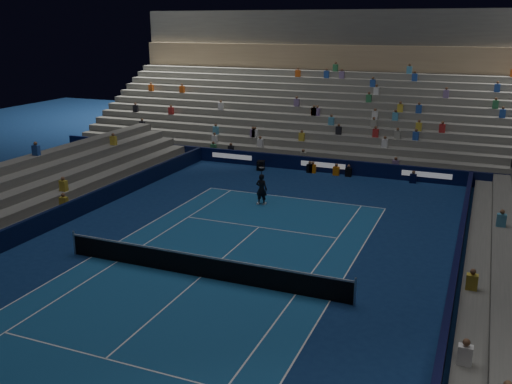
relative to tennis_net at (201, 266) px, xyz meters
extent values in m
plane|color=navy|center=(0.00, 0.00, -0.50)|extent=(90.00, 90.00, 0.00)
cube|color=navy|center=(0.00, 0.00, -0.50)|extent=(10.97, 23.77, 0.01)
cube|color=black|center=(0.00, 18.50, 0.00)|extent=(44.00, 0.25, 1.00)
cube|color=black|center=(9.70, 0.00, 0.00)|extent=(0.25, 37.00, 1.00)
cube|color=black|center=(-9.70, 0.00, 0.00)|extent=(0.25, 37.00, 1.00)
cube|color=slate|center=(0.00, 19.50, -0.25)|extent=(44.00, 1.00, 0.50)
cube|color=slate|center=(0.00, 20.50, 0.00)|extent=(44.00, 1.00, 1.00)
cube|color=slate|center=(0.00, 21.50, 0.25)|extent=(44.00, 1.00, 1.50)
cube|color=slate|center=(0.00, 22.50, 0.50)|extent=(44.00, 1.00, 2.00)
cube|color=slate|center=(0.00, 23.50, 0.75)|extent=(44.00, 1.00, 2.50)
cube|color=slate|center=(0.00, 24.50, 1.00)|extent=(44.00, 1.00, 3.00)
cube|color=slate|center=(0.00, 25.50, 1.25)|extent=(44.00, 1.00, 3.50)
cube|color=slate|center=(0.00, 26.50, 1.50)|extent=(44.00, 1.00, 4.00)
cube|color=slate|center=(0.00, 27.50, 1.75)|extent=(44.00, 1.00, 4.50)
cube|color=slate|center=(0.00, 28.50, 2.00)|extent=(44.00, 1.00, 5.00)
cube|color=slate|center=(0.00, 29.50, 2.25)|extent=(44.00, 1.00, 5.50)
cube|color=slate|center=(0.00, 30.50, 2.50)|extent=(44.00, 1.00, 6.00)
cube|color=#9C8360|center=(0.00, 31.60, 6.60)|extent=(44.00, 0.60, 2.20)
cube|color=#4A4A47|center=(0.00, 33.00, 9.20)|extent=(44.00, 2.40, 3.00)
cube|color=#5F5F5B|center=(10.50, 0.00, -0.25)|extent=(1.00, 37.00, 0.50)
cube|color=#5F5F5B|center=(11.50, 0.00, 0.00)|extent=(1.00, 37.00, 1.00)
cube|color=slate|center=(-10.50, 0.00, -0.25)|extent=(1.00, 37.00, 0.50)
cylinder|color=#B2B2B7|center=(-6.40, 0.00, 0.05)|extent=(0.10, 0.10, 1.10)
cylinder|color=#B2B2B7|center=(6.40, 0.00, 0.05)|extent=(0.10, 0.10, 1.10)
cube|color=black|center=(0.00, 0.00, -0.05)|extent=(12.80, 0.03, 0.90)
cube|color=white|center=(0.00, 0.00, 0.44)|extent=(12.80, 0.04, 0.08)
imported|color=black|center=(-1.29, 10.00, 0.41)|extent=(0.66, 0.44, 1.82)
cube|color=black|center=(-4.30, 17.41, -0.18)|extent=(0.59, 0.68, 0.65)
cylinder|color=black|center=(-4.30, 16.93, 0.02)|extent=(0.22, 0.37, 0.16)
camera|label=1|loc=(10.15, -18.81, 9.53)|focal=39.58mm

